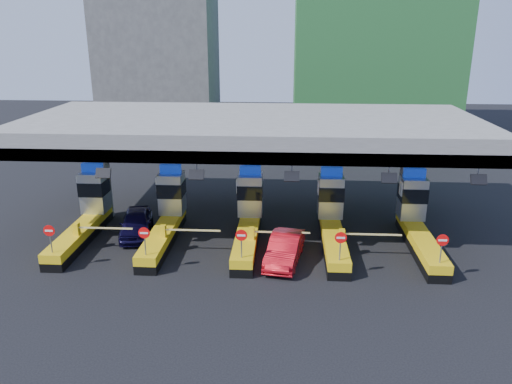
{
  "coord_description": "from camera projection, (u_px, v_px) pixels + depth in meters",
  "views": [
    {
      "loc": [
        2.17,
        -27.83,
        12.18
      ],
      "look_at": [
        0.46,
        0.0,
        3.05
      ],
      "focal_mm": 35.0,
      "sensor_mm": 36.0,
      "label": 1
    }
  ],
  "objects": [
    {
      "name": "toll_lane_right",
      "position": [
        332.0,
        218.0,
        29.85
      ],
      "size": [
        4.43,
        8.0,
        4.16
      ],
      "color": "black",
      "rests_on": "ground"
    },
    {
      "name": "van",
      "position": [
        136.0,
        223.0,
        30.74
      ],
      "size": [
        2.78,
        4.93,
        1.58
      ],
      "primitive_type": "imported",
      "rotation": [
        0.0,
        0.0,
        0.21
      ],
      "color": "black",
      "rests_on": "ground"
    },
    {
      "name": "ground",
      "position": [
        248.0,
        240.0,
        30.31
      ],
      "size": [
        120.0,
        120.0,
        0.0
      ],
      "primitive_type": "plane",
      "color": "black",
      "rests_on": "ground"
    },
    {
      "name": "toll_lane_center",
      "position": [
        249.0,
        216.0,
        30.14
      ],
      "size": [
        4.43,
        8.0,
        4.16
      ],
      "color": "black",
      "rests_on": "ground"
    },
    {
      "name": "toll_canopy",
      "position": [
        251.0,
        131.0,
        31.13
      ],
      "size": [
        28.0,
        12.09,
        7.0
      ],
      "color": "slate",
      "rests_on": "ground"
    },
    {
      "name": "toll_lane_far_left",
      "position": [
        87.0,
        213.0,
        30.72
      ],
      "size": [
        4.43,
        8.0,
        4.16
      ],
      "color": "black",
      "rests_on": "ground"
    },
    {
      "name": "red_car",
      "position": [
        285.0,
        249.0,
        27.22
      ],
      "size": [
        2.35,
        4.8,
        1.51
      ],
      "primitive_type": "imported",
      "rotation": [
        0.0,
        0.0,
        -0.17
      ],
      "color": "red",
      "rests_on": "ground"
    },
    {
      "name": "bg_building_concrete",
      "position": [
        159.0,
        56.0,
        62.48
      ],
      "size": [
        14.0,
        10.0,
        18.0
      ],
      "primitive_type": "cube",
      "color": "#4C4C49",
      "rests_on": "ground"
    },
    {
      "name": "toll_lane_left",
      "position": [
        167.0,
        215.0,
        30.43
      ],
      "size": [
        4.43,
        8.0,
        4.16
      ],
      "color": "black",
      "rests_on": "ground"
    },
    {
      "name": "toll_lane_far_right",
      "position": [
        417.0,
        220.0,
        29.56
      ],
      "size": [
        4.43,
        8.0,
        4.16
      ],
      "color": "black",
      "rests_on": "ground"
    },
    {
      "name": "bg_building_scaffold",
      "position": [
        377.0,
        12.0,
        55.62
      ],
      "size": [
        18.0,
        12.0,
        28.0
      ],
      "primitive_type": "cube",
      "color": "#1E5926",
      "rests_on": "ground"
    }
  ]
}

